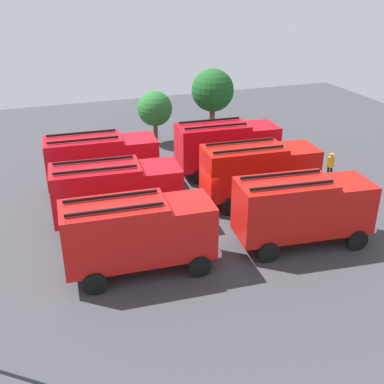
{
  "coord_description": "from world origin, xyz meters",
  "views": [
    {
      "loc": [
        -8.41,
        -23.78,
        13.3
      ],
      "look_at": [
        0.0,
        0.0,
        1.4
      ],
      "focal_mm": 44.61,
      "sensor_mm": 36.0,
      "label": 1
    }
  ],
  "objects": [
    {
      "name": "ground_plane",
      "position": [
        0.0,
        0.0,
        0.0
      ],
      "size": [
        56.27,
        56.27,
        0.0
      ],
      "primitive_type": "plane",
      "color": "#38383D"
    },
    {
      "name": "firefighter_2",
      "position": [
        10.73,
        1.74,
        1.03
      ],
      "size": [
        0.45,
        0.48,
        1.82
      ],
      "rotation": [
        0.0,
        0.0,
        3.81
      ],
      "color": "black",
      "rests_on": "ground"
    },
    {
      "name": "fire_truck_5",
      "position": [
        4.28,
        4.9,
        2.15
      ],
      "size": [
        7.33,
        3.08,
        3.88
      ],
      "rotation": [
        0.0,
        0.0,
        -0.06
      ],
      "color": "red",
      "rests_on": "ground"
    },
    {
      "name": "traffic_cone_0",
      "position": [
        -5.98,
        -2.77,
        0.32
      ],
      "size": [
        0.45,
        0.45,
        0.64
      ],
      "primitive_type": "cone",
      "color": "#F2600C",
      "rests_on": "ground"
    },
    {
      "name": "fire_truck_3",
      "position": [
        4.39,
        0.12,
        2.15
      ],
      "size": [
        7.35,
        3.17,
        3.88
      ],
      "rotation": [
        0.0,
        0.0,
        -0.07
      ],
      "color": "red",
      "rests_on": "ground"
    },
    {
      "name": "tree_1",
      "position": [
        6.75,
        13.79,
        3.79
      ],
      "size": [
        3.63,
        3.63,
        5.63
      ],
      "color": "brown",
      "rests_on": "ground"
    },
    {
      "name": "fire_truck_0",
      "position": [
        -4.36,
        -4.76,
        2.15
      ],
      "size": [
        7.33,
        3.1,
        3.88
      ],
      "rotation": [
        0.0,
        0.0,
        -0.06
      ],
      "color": "red",
      "rests_on": "ground"
    },
    {
      "name": "tree_0",
      "position": [
        1.34,
        12.83,
        2.94
      ],
      "size": [
        2.82,
        2.82,
        4.37
      ],
      "color": "brown",
      "rests_on": "ground"
    },
    {
      "name": "firefighter_1",
      "position": [
        -2.65,
        7.63,
        0.94
      ],
      "size": [
        0.48,
        0.46,
        1.69
      ],
      "rotation": [
        0.0,
        0.0,
        0.87
      ],
      "color": "black",
      "rests_on": "ground"
    },
    {
      "name": "fire_truck_4",
      "position": [
        -4.39,
        5.02,
        2.15
      ],
      "size": [
        7.32,
        3.06,
        3.88
      ],
      "rotation": [
        0.0,
        0.0,
        -0.05
      ],
      "color": "red",
      "rests_on": "ground"
    },
    {
      "name": "fire_truck_1",
      "position": [
        4.2,
        -5.15,
        2.15
      ],
      "size": [
        7.42,
        3.36,
        3.88
      ],
      "rotation": [
        0.0,
        0.0,
        -0.1
      ],
      "color": "red",
      "rests_on": "ground"
    },
    {
      "name": "fire_truck_2",
      "position": [
        -4.43,
        -0.0,
        2.15
      ],
      "size": [
        7.36,
        3.2,
        3.88
      ],
      "rotation": [
        0.0,
        0.0,
        -0.08
      ],
      "color": "red",
      "rests_on": "ground"
    },
    {
      "name": "firefighter_4",
      "position": [
        -6.81,
        8.45,
        0.89
      ],
      "size": [
        0.31,
        0.46,
        1.6
      ],
      "rotation": [
        0.0,
        0.0,
        2.95
      ],
      "color": "black",
      "rests_on": "ground"
    },
    {
      "name": "firefighter_0",
      "position": [
        9.26,
        5.32,
        0.91
      ],
      "size": [
        0.44,
        0.29,
        1.64
      ],
      "rotation": [
        0.0,
        0.0,
        4.6
      ],
      "color": "black",
      "rests_on": "ground"
    }
  ]
}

